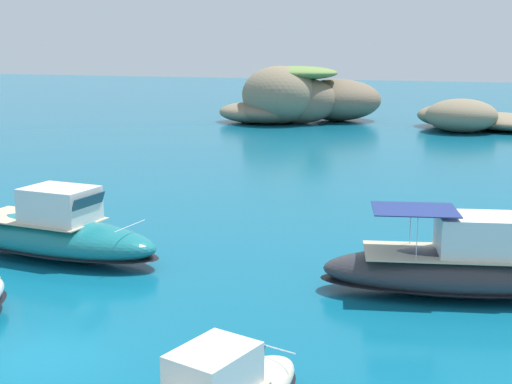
# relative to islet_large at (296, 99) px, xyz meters

# --- Properties ---
(ground_plane) EXTENTS (400.00, 400.00, 0.00)m
(ground_plane) POSITION_rel_islet_large_xyz_m (17.22, -69.62, -2.94)
(ground_plane) COLOR #0C5B7A
(islet_large) EXTENTS (21.66, 20.33, 7.32)m
(islet_large) POSITION_rel_islet_large_xyz_m (0.00, 0.00, 0.00)
(islet_large) COLOR #756651
(islet_large) RESTS_ON ground
(islet_small) EXTENTS (19.58, 16.64, 3.82)m
(islet_small) POSITION_rel_islet_large_xyz_m (22.38, -0.18, -1.49)
(islet_small) COLOR #84755B
(islet_small) RESTS_ON ground
(motorboat_teal) EXTENTS (11.11, 3.41, 3.26)m
(motorboat_teal) POSITION_rel_islet_large_xyz_m (10.48, -61.00, -1.85)
(motorboat_teal) COLOR #19727A
(motorboat_teal) RESTS_ON ground
(motorboat_charcoal) EXTENTS (11.15, 6.17, 3.34)m
(motorboat_charcoal) POSITION_rel_islet_large_xyz_m (28.11, -58.79, -1.88)
(motorboat_charcoal) COLOR #2D2D33
(motorboat_charcoal) RESTS_ON ground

